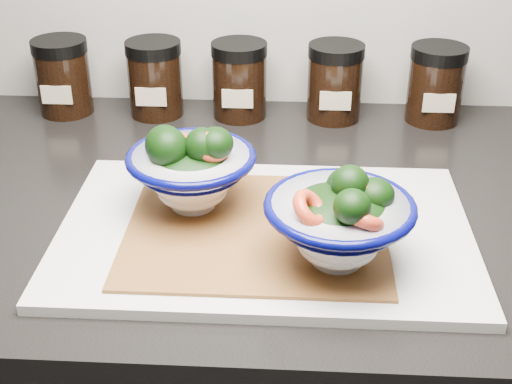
# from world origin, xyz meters

# --- Properties ---
(countertop) EXTENTS (3.50, 0.60, 0.04)m
(countertop) POSITION_xyz_m (0.00, 1.45, 0.88)
(countertop) COLOR black
(countertop) RESTS_ON cabinet
(cutting_board) EXTENTS (0.45, 0.30, 0.01)m
(cutting_board) POSITION_xyz_m (0.08, 1.36, 0.91)
(cutting_board) COLOR silver
(cutting_board) RESTS_ON countertop
(bamboo_mat) EXTENTS (0.28, 0.24, 0.00)m
(bamboo_mat) POSITION_xyz_m (0.07, 1.35, 0.91)
(bamboo_mat) COLOR #A86932
(bamboo_mat) RESTS_ON cutting_board
(bowl_left) EXTENTS (0.15, 0.15, 0.11)m
(bowl_left) POSITION_xyz_m (-0.00, 1.39, 0.96)
(bowl_left) COLOR white
(bowl_left) RESTS_ON bamboo_mat
(bowl_right) EXTENTS (0.15, 0.15, 0.10)m
(bowl_right) POSITION_xyz_m (0.16, 1.29, 0.96)
(bowl_right) COLOR white
(bowl_right) RESTS_ON bamboo_mat
(spice_jar_a) EXTENTS (0.08, 0.08, 0.11)m
(spice_jar_a) POSITION_xyz_m (-0.24, 1.69, 0.96)
(spice_jar_a) COLOR black
(spice_jar_a) RESTS_ON countertop
(spice_jar_b) EXTENTS (0.08, 0.08, 0.11)m
(spice_jar_b) POSITION_xyz_m (-0.10, 1.69, 0.96)
(spice_jar_b) COLOR black
(spice_jar_b) RESTS_ON countertop
(spice_jar_c) EXTENTS (0.08, 0.08, 0.11)m
(spice_jar_c) POSITION_xyz_m (0.03, 1.69, 0.96)
(spice_jar_c) COLOR black
(spice_jar_c) RESTS_ON countertop
(spice_jar_d) EXTENTS (0.08, 0.08, 0.11)m
(spice_jar_d) POSITION_xyz_m (0.17, 1.69, 0.96)
(spice_jar_d) COLOR black
(spice_jar_d) RESTS_ON countertop
(spice_jar_e) EXTENTS (0.08, 0.08, 0.11)m
(spice_jar_e) POSITION_xyz_m (0.31, 1.69, 0.96)
(spice_jar_e) COLOR black
(spice_jar_e) RESTS_ON countertop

